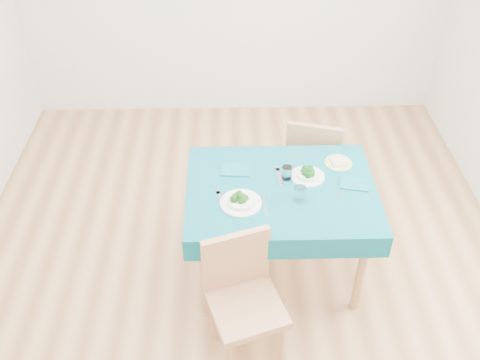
{
  "coord_description": "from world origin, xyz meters",
  "views": [
    {
      "loc": [
        -0.06,
        -2.57,
        2.94
      ],
      "look_at": [
        0.0,
        0.0,
        0.85
      ],
      "focal_mm": 40.0,
      "sensor_mm": 36.0,
      "label": 1
    }
  ],
  "objects_px": {
    "chair_near": "(247,299)",
    "table": "(279,231)",
    "bowl_far": "(308,173)",
    "side_plate": "(338,163)",
    "bowl_near": "(241,199)",
    "chair_far": "(315,151)"
  },
  "relations": [
    {
      "from": "chair_near",
      "to": "table",
      "type": "bearing_deg",
      "value": 51.89
    },
    {
      "from": "bowl_far",
      "to": "side_plate",
      "type": "xyz_separation_m",
      "value": [
        0.23,
        0.14,
        -0.03
      ]
    },
    {
      "from": "chair_near",
      "to": "bowl_near",
      "type": "bearing_deg",
      "value": 73.82
    },
    {
      "from": "chair_near",
      "to": "chair_far",
      "type": "distance_m",
      "value": 1.54
    },
    {
      "from": "table",
      "to": "chair_far",
      "type": "relative_size",
      "value": 1.19
    },
    {
      "from": "table",
      "to": "bowl_near",
      "type": "xyz_separation_m",
      "value": [
        -0.26,
        -0.14,
        0.42
      ]
    },
    {
      "from": "bowl_far",
      "to": "side_plate",
      "type": "height_order",
      "value": "bowl_far"
    },
    {
      "from": "table",
      "to": "chair_far",
      "type": "distance_m",
      "value": 0.83
    },
    {
      "from": "bowl_near",
      "to": "bowl_far",
      "type": "bearing_deg",
      "value": 29.46
    },
    {
      "from": "table",
      "to": "bowl_near",
      "type": "relative_size",
      "value": 4.67
    },
    {
      "from": "bowl_near",
      "to": "side_plate",
      "type": "bearing_deg",
      "value": 30.37
    },
    {
      "from": "bowl_far",
      "to": "side_plate",
      "type": "distance_m",
      "value": 0.27
    },
    {
      "from": "table",
      "to": "side_plate",
      "type": "height_order",
      "value": "side_plate"
    },
    {
      "from": "table",
      "to": "side_plate",
      "type": "bearing_deg",
      "value": 31.56
    },
    {
      "from": "chair_far",
      "to": "bowl_near",
      "type": "distance_m",
      "value": 1.11
    },
    {
      "from": "chair_near",
      "to": "chair_far",
      "type": "height_order",
      "value": "same"
    },
    {
      "from": "chair_near",
      "to": "chair_far",
      "type": "bearing_deg",
      "value": 49.46
    },
    {
      "from": "chair_far",
      "to": "side_plate",
      "type": "bearing_deg",
      "value": 113.62
    },
    {
      "from": "side_plate",
      "to": "chair_far",
      "type": "bearing_deg",
      "value": 97.64
    },
    {
      "from": "bowl_near",
      "to": "side_plate",
      "type": "relative_size",
      "value": 1.39
    },
    {
      "from": "table",
      "to": "bowl_far",
      "type": "height_order",
      "value": "bowl_far"
    },
    {
      "from": "chair_near",
      "to": "side_plate",
      "type": "bearing_deg",
      "value": 36.65
    }
  ]
}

